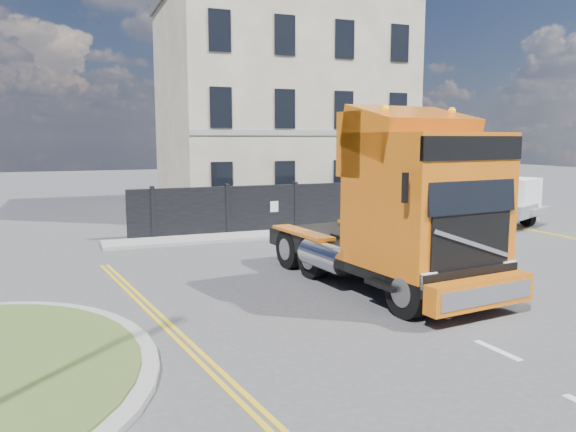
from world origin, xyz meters
name	(u,v)px	position (x,y,z in m)	size (l,w,h in m)	color
ground	(282,293)	(0.00, 0.00, 0.00)	(120.00, 120.00, 0.00)	#424244
hoarding_fence	(348,205)	(6.55, 9.00, 1.00)	(18.80, 0.25, 2.00)	black
georgian_building	(278,105)	(6.00, 16.50, 5.77)	(12.30, 10.30, 12.80)	beige
tree	(451,155)	(14.38, 12.10, 3.05)	(3.20, 3.20, 4.80)	#382619
pavement_far	(346,229)	(6.00, 8.10, 0.06)	(20.00, 1.60, 0.12)	gray
truck	(405,214)	(2.90, -1.15, 2.06)	(3.74, 7.96, 4.60)	black
flatbed_pickup	(500,200)	(13.18, 6.92, 1.19)	(4.22, 5.86, 2.21)	slate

